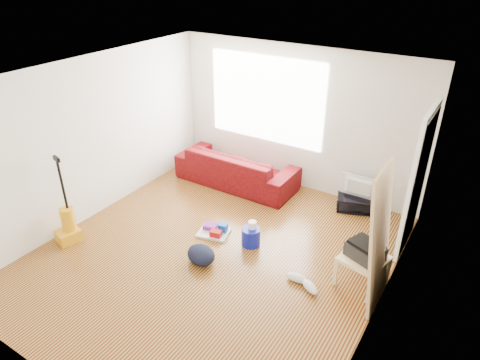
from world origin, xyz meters
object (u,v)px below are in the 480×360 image
Objects in this scene: tv_stand at (356,204)px; cleaning_tray at (215,231)px; sofa at (237,183)px; bucket at (251,244)px; side_table at (363,262)px; vacuum at (68,226)px; backpack at (201,262)px.

tv_stand reaches higher than cleaning_tray.
sofa is 8.10× the size of bucket.
side_table is at bearing -89.35° from tv_stand.
vacuum is at bearing -143.52° from cleaning_tray.
sofa reaches higher than backpack.
bucket is 0.80m from backpack.
vacuum reaches higher than sofa.
backpack is at bearing -70.52° from cleaning_tray.
cleaning_tray is (-1.58, -1.80, -0.07)m from tv_stand.
cleaning_tray is at bearing 129.87° from backpack.
sofa reaches higher than cleaning_tray.
tv_stand is at bearing 81.43° from backpack.
sofa is 2.19m from tv_stand.
vacuum is at bearing -150.14° from bucket.
backpack is (-2.00, -0.75, -0.36)m from side_table.
backpack is at bearing -159.50° from side_table.
vacuum is (-1.95, -0.63, 0.25)m from backpack.
side_table is (0.64, -1.70, 0.23)m from tv_stand.
side_table reaches higher than backpack.
bucket is at bearing 43.89° from vacuum.
bucket is at bearing -139.49° from tv_stand.
tv_stand is 1.62× the size of backpack.
cleaning_tray is at bearing 50.51° from vacuum.
tv_stand is 4.52m from vacuum.
vacuum is (-3.95, -1.37, -0.11)m from side_table.
sofa is 1.64m from cleaning_tray.
sofa is at bearing 82.00° from vacuum.
side_table is 1.16× the size of cleaning_tray.
side_table is 2.25× the size of bucket.
tv_stand is at bearing 110.66° from side_table.
side_table is 2.16m from backpack.
sofa is 3.04m from vacuum.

